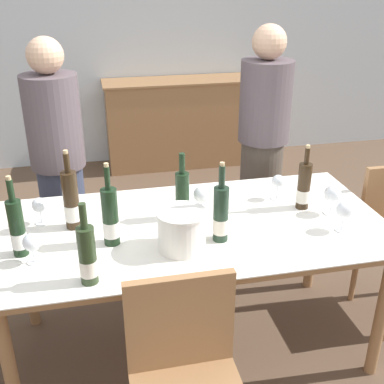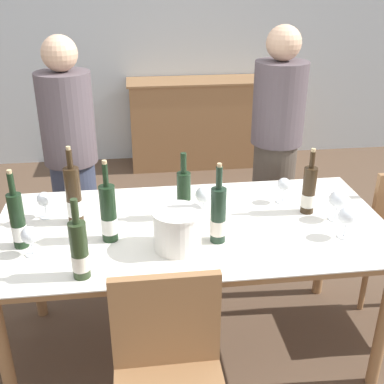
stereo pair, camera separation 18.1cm
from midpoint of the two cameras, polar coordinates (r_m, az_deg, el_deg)
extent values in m
plane|color=brown|center=(2.82, 1.93, -17.71)|extent=(12.00, 12.00, 0.00)
cube|color=silver|center=(5.09, -3.48, 19.26)|extent=(8.00, 0.10, 2.80)
cube|color=#996B42|center=(5.05, 2.29, 8.08)|extent=(1.48, 0.44, 0.87)
cube|color=#996B42|center=(4.94, 2.38, 13.04)|extent=(1.53, 0.46, 0.02)
cylinder|color=#996B42|center=(2.33, -19.08, -18.49)|extent=(0.06, 0.06, 0.72)
cylinder|color=#996B42|center=(2.58, 23.63, -14.50)|extent=(0.06, 0.06, 0.72)
cylinder|color=#996B42|center=(2.92, -16.43, -8.17)|extent=(0.06, 0.06, 0.72)
cylinder|color=#996B42|center=(3.12, 16.88, -5.91)|extent=(0.06, 0.06, 0.72)
cube|color=#996B42|center=(2.38, 2.19, -4.50)|extent=(1.89, 0.93, 0.04)
cube|color=white|center=(2.37, 2.20, -4.06)|extent=(1.92, 0.96, 0.01)
cylinder|color=white|center=(2.14, 0.70, -4.53)|extent=(0.21, 0.21, 0.19)
cylinder|color=white|center=(2.10, 0.71, -2.48)|extent=(0.23, 0.23, 0.01)
cylinder|color=#332314|center=(2.38, -11.75, -0.48)|extent=(0.07, 0.07, 0.29)
cylinder|color=white|center=(2.40, -11.62, -1.85)|extent=(0.08, 0.08, 0.08)
cylinder|color=#332314|center=(2.30, -12.16, 3.80)|extent=(0.03, 0.03, 0.09)
cylinder|color=tan|center=(2.28, -12.28, 5.07)|extent=(0.02, 0.02, 0.02)
cylinder|color=black|center=(2.20, -7.55, -2.60)|extent=(0.07, 0.07, 0.27)
cylinder|color=white|center=(2.23, -7.47, -3.96)|extent=(0.07, 0.07, 0.08)
cylinder|color=black|center=(2.12, -7.84, 1.94)|extent=(0.03, 0.03, 0.11)
cylinder|color=tan|center=(2.10, -7.94, 3.49)|extent=(0.02, 0.02, 0.02)
cylinder|color=black|center=(2.38, 1.19, -0.47)|extent=(0.07, 0.07, 0.24)
cylinder|color=silver|center=(2.41, 1.18, -1.62)|extent=(0.07, 0.07, 0.07)
cylinder|color=black|center=(2.31, 1.23, 3.39)|extent=(0.03, 0.03, 0.10)
cylinder|color=black|center=(2.24, -17.80, -3.33)|extent=(0.07, 0.07, 0.26)
cylinder|color=white|center=(2.26, -17.61, -4.60)|extent=(0.07, 0.07, 0.07)
cylinder|color=black|center=(2.16, -18.42, 0.85)|extent=(0.03, 0.03, 0.10)
cylinder|color=tan|center=(2.14, -18.62, 2.26)|extent=(0.02, 0.02, 0.02)
cylinder|color=#28381E|center=(1.96, -10.63, -6.87)|extent=(0.07, 0.07, 0.25)
cylinder|color=silver|center=(1.99, -10.51, -8.20)|extent=(0.07, 0.07, 0.07)
cylinder|color=#28381E|center=(1.88, -11.05, -2.32)|extent=(0.03, 0.03, 0.10)
cylinder|color=#1E3323|center=(2.18, 5.51, -2.83)|extent=(0.07, 0.07, 0.26)
cylinder|color=silver|center=(2.21, 5.45, -4.16)|extent=(0.07, 0.07, 0.07)
cylinder|color=#1E3323|center=(2.10, 5.71, 1.62)|extent=(0.03, 0.03, 0.10)
cylinder|color=tan|center=(2.08, 5.78, 3.15)|extent=(0.02, 0.02, 0.02)
cylinder|color=#332314|center=(2.53, 15.69, 0.15)|extent=(0.07, 0.07, 0.25)
cylinder|color=silver|center=(2.55, 15.55, -0.95)|extent=(0.07, 0.07, 0.07)
cylinder|color=#332314|center=(2.47, 16.14, 3.66)|extent=(0.03, 0.03, 0.09)
cylinder|color=tan|center=(2.45, 16.28, 4.76)|extent=(0.02, 0.02, 0.02)
cylinder|color=white|center=(2.47, 3.48, -2.63)|extent=(0.06, 0.06, 0.00)
cylinder|color=white|center=(2.45, 3.50, -1.82)|extent=(0.01, 0.01, 0.07)
sphere|color=white|center=(2.42, 3.54, -0.41)|extent=(0.09, 0.09, 0.09)
cylinder|color=white|center=(2.52, -14.90, -2.88)|extent=(0.06, 0.06, 0.00)
cylinder|color=white|center=(2.50, -14.99, -2.12)|extent=(0.01, 0.01, 0.07)
sphere|color=white|center=(2.48, -15.14, -0.86)|extent=(0.07, 0.07, 0.07)
cylinder|color=white|center=(2.40, 19.64, -5.02)|extent=(0.07, 0.07, 0.00)
cylinder|color=white|center=(2.38, 19.78, -4.16)|extent=(0.01, 0.01, 0.08)
sphere|color=white|center=(2.35, 20.01, -2.73)|extent=(0.08, 0.08, 0.08)
cylinder|color=white|center=(2.55, 18.56, -3.05)|extent=(0.07, 0.07, 0.00)
cylinder|color=white|center=(2.53, 18.68, -2.25)|extent=(0.01, 0.01, 0.08)
sphere|color=white|center=(2.50, 18.89, -0.87)|extent=(0.09, 0.09, 0.09)
cylinder|color=white|center=(2.65, 12.59, -1.15)|extent=(0.07, 0.07, 0.00)
cylinder|color=white|center=(2.64, 12.68, -0.36)|extent=(0.01, 0.01, 0.08)
sphere|color=white|center=(2.61, 12.80, 0.88)|extent=(0.07, 0.07, 0.07)
cylinder|color=white|center=(2.22, -16.11, -7.14)|extent=(0.06, 0.06, 0.00)
cylinder|color=white|center=(2.20, -16.23, -6.34)|extent=(0.01, 0.01, 0.07)
sphere|color=white|center=(2.17, -16.42, -4.96)|extent=(0.08, 0.08, 0.08)
cube|color=#996B42|center=(1.89, -0.29, -15.10)|extent=(0.42, 0.04, 0.41)
cylinder|color=#996B42|center=(3.14, 21.45, -9.56)|extent=(0.03, 0.03, 0.44)
cylinder|color=#383F56|center=(3.27, -11.82, -3.02)|extent=(0.28, 0.28, 0.80)
cylinder|color=#594C51|center=(3.02, -12.95, 8.47)|extent=(0.33, 0.33, 0.56)
sphere|color=#DBAD89|center=(2.93, -13.70, 15.67)|extent=(0.21, 0.21, 0.21)
cylinder|color=#51473D|center=(3.36, 10.92, -1.36)|extent=(0.28, 0.28, 0.88)
cylinder|color=#594C51|center=(3.12, 11.97, 10.24)|extent=(0.33, 0.33, 0.52)
sphere|color=#DBAD89|center=(3.05, 12.60, 16.85)|extent=(0.21, 0.21, 0.21)
camera|label=1|loc=(0.09, -87.73, 1.06)|focal=45.00mm
camera|label=2|loc=(0.09, 92.27, -1.06)|focal=45.00mm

